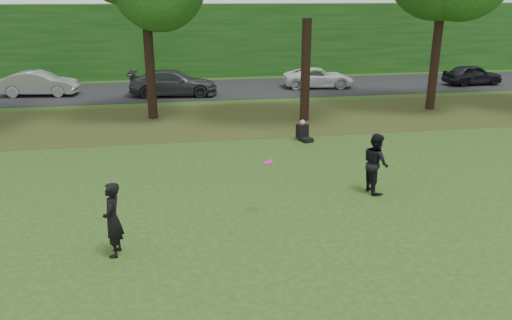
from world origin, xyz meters
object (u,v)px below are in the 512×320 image
at_px(player_left, 113,220).
at_px(seated_person, 303,133).
at_px(player_right, 376,163).
at_px(frisbee, 268,162).

relative_size(player_left, seated_person, 2.09).
bearing_deg(seated_person, player_right, -100.60).
relative_size(player_right, seated_person, 2.16).
distance_m(player_right, frisbee, 3.68).
xyz_separation_m(player_right, frisbee, (-3.45, -1.13, 0.59)).
bearing_deg(seated_person, player_left, -145.42).
relative_size(player_right, frisbee, 4.76).
bearing_deg(frisbee, player_right, 18.04).
bearing_deg(player_right, player_left, 105.99).
distance_m(player_right, seated_person, 5.80).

